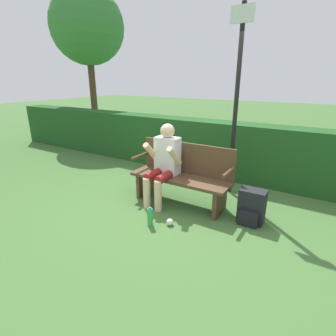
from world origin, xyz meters
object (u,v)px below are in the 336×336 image
object	(u,v)px
park_bench	(182,175)
water_bottle	(150,217)
tree	(87,27)
backpack	(251,207)
person_seated	(164,161)
signpost	(237,97)

from	to	relation	value
park_bench	water_bottle	world-z (taller)	park_bench
water_bottle	tree	bearing A→B (deg)	142.51
park_bench	water_bottle	size ratio (longest dim) A/B	5.90
water_bottle	tree	world-z (taller)	tree
backpack	water_bottle	bearing A→B (deg)	-144.47
park_bench	person_seated	xyz separation A→B (m)	(-0.25, -0.12, 0.22)
park_bench	tree	world-z (taller)	tree
park_bench	tree	bearing A→B (deg)	149.32
park_bench	backpack	size ratio (longest dim) A/B	3.32
person_seated	signpost	bearing A→B (deg)	50.09
backpack	water_bottle	world-z (taller)	backpack
person_seated	tree	distance (m)	6.18
backpack	signpost	bearing A→B (deg)	125.29
tree	park_bench	bearing A→B (deg)	-30.68
signpost	person_seated	bearing A→B (deg)	-129.91
signpost	park_bench	bearing A→B (deg)	-122.98
park_bench	backpack	world-z (taller)	park_bench
park_bench	signpost	xyz separation A→B (m)	(0.51, 0.78, 1.14)
water_bottle	signpost	size ratio (longest dim) A/B	0.09
park_bench	person_seated	size ratio (longest dim) A/B	1.27
person_seated	signpost	distance (m)	1.50
water_bottle	signpost	world-z (taller)	signpost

